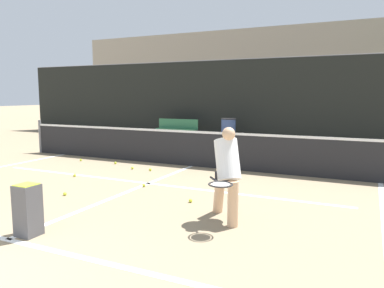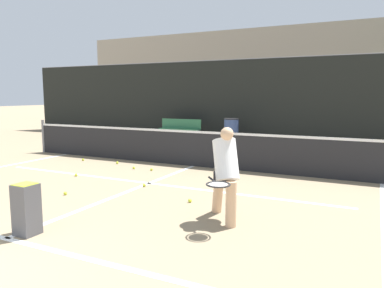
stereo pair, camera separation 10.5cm
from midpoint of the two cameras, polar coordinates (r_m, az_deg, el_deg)
court_baseline_near at (r=5.65m, az=-26.80°, el=-12.88°), size 11.00×0.10×0.01m
court_service_line at (r=8.13m, az=-7.04°, el=-5.97°), size 8.25×0.10×0.01m
court_center_mark at (r=7.61m, az=-9.69°, el=-6.97°), size 0.10×5.64×0.01m
net at (r=9.90m, az=-0.35°, el=-0.48°), size 11.09×0.09×1.07m
fence_back at (r=15.45m, az=9.46°, el=6.60°), size 24.00×0.06×3.34m
player_practicing at (r=5.62m, az=4.75°, el=-4.15°), size 0.72×1.20×1.43m
tennis_ball_scattered_0 at (r=9.15m, az=-17.76°, el=-4.56°), size 0.07×0.07×0.07m
tennis_ball_scattered_1 at (r=6.69m, az=-0.69°, el=-8.62°), size 0.07×0.07×0.07m
tennis_ball_scattered_4 at (r=7.54m, az=-19.19°, el=-7.18°), size 0.07×0.07×0.07m
tennis_ball_scattered_5 at (r=11.20m, az=-16.84°, el=-2.34°), size 0.07×0.07×0.07m
tennis_ball_scattered_6 at (r=10.50m, az=-11.87°, el=-2.83°), size 0.07×0.07×0.07m
tennis_ball_scattered_7 at (r=7.85m, az=-7.72°, el=-6.25°), size 0.07×0.07×0.07m
tennis_ball_scattered_8 at (r=9.70m, az=-9.38°, el=-3.62°), size 0.07×0.07×0.07m
tennis_ball_scattered_9 at (r=9.43m, az=-6.69°, el=-3.89°), size 0.07×0.07×0.07m
ball_hopper at (r=5.58m, az=-24.25°, el=-8.99°), size 0.28×0.28×0.71m
courtside_bench at (r=15.86m, az=-2.48°, el=2.42°), size 1.84×0.43×0.86m
trash_bin at (r=14.81m, az=5.36°, el=2.07°), size 0.59×0.59×0.97m
parked_car at (r=17.94m, az=10.89°, el=3.21°), size 1.63×4.47×1.37m
building_far at (r=28.00m, az=16.90°, el=10.10°), size 36.00×2.40×6.58m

